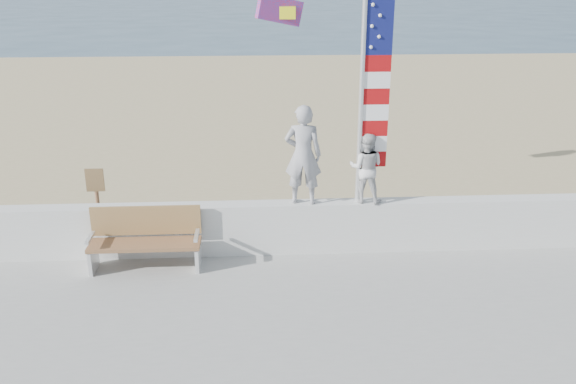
% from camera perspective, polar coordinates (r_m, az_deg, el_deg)
% --- Properties ---
extents(ground, '(220.00, 220.00, 0.00)m').
position_cam_1_polar(ground, '(9.08, -0.61, -12.00)').
color(ground, '#2E485C').
rests_on(ground, ground).
extents(sand, '(90.00, 40.00, 0.08)m').
position_cam_1_polar(sand, '(17.36, -2.05, 4.04)').
color(sand, tan).
rests_on(sand, ground).
extents(seawall, '(30.00, 0.35, 0.90)m').
position_cam_1_polar(seawall, '(10.56, -1.15, -3.32)').
color(seawall, silver).
rests_on(seawall, boardwalk).
extents(adult, '(0.67, 0.50, 1.70)m').
position_cam_1_polar(adult, '(10.14, 1.42, 3.49)').
color(adult, gray).
rests_on(adult, seawall).
extents(child, '(0.69, 0.61, 1.20)m').
position_cam_1_polar(child, '(10.36, 7.34, 2.24)').
color(child, silver).
rests_on(child, seawall).
extents(bench, '(1.80, 0.57, 1.00)m').
position_cam_1_polar(bench, '(10.27, -13.19, -4.22)').
color(bench, brown).
rests_on(bench, boardwalk).
extents(flag, '(0.50, 0.08, 3.50)m').
position_cam_1_polar(flag, '(10.04, 7.62, 9.40)').
color(flag, white).
rests_on(flag, seawall).
extents(parafoil_kite, '(1.00, 0.47, 0.67)m').
position_cam_1_polar(parafoil_kite, '(12.82, -0.70, 16.63)').
color(parafoil_kite, red).
rests_on(parafoil_kite, ground).
extents(sign, '(0.32, 0.07, 1.46)m').
position_cam_1_polar(sign, '(11.42, -17.41, -0.74)').
color(sign, '#8A6042').
rests_on(sign, sand).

